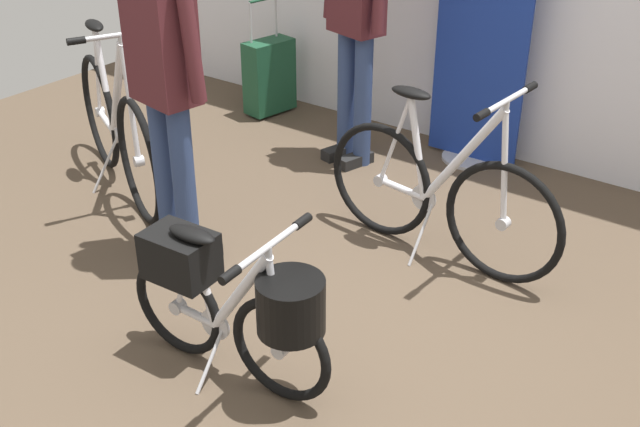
# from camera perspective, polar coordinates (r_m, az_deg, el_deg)

# --- Properties ---
(ground_plane) EXTENTS (7.38, 7.38, 0.00)m
(ground_plane) POSITION_cam_1_polar(r_m,az_deg,el_deg) (3.46, -1.29, -9.62)
(ground_plane) COLOR brown
(floor_banner_stand) EXTENTS (0.60, 0.36, 1.46)m
(floor_banner_stand) POSITION_cam_1_polar(r_m,az_deg,el_deg) (4.96, 11.45, 10.61)
(floor_banner_stand) COLOR #B7B7BC
(floor_banner_stand) RESTS_ON ground_plane
(folding_bike_foreground) EXTENTS (0.98, 0.53, 0.70)m
(folding_bike_foreground) POSITION_cam_1_polar(r_m,az_deg,el_deg) (3.10, -6.22, -6.17)
(folding_bike_foreground) COLOR black
(folding_bike_foreground) RESTS_ON ground_plane
(display_bike_left) EXTENTS (1.34, 0.53, 0.94)m
(display_bike_left) POSITION_cam_1_polar(r_m,az_deg,el_deg) (3.96, 8.61, 1.48)
(display_bike_left) COLOR black
(display_bike_left) RESTS_ON ground_plane
(display_bike_right) EXTENTS (1.39, 0.74, 1.05)m
(display_bike_right) POSITION_cam_1_polar(r_m,az_deg,el_deg) (4.71, -14.46, 5.99)
(display_bike_right) COLOR black
(display_bike_right) RESTS_ON ground_plane
(visitor_near_wall) EXTENTS (0.53, 0.32, 1.77)m
(visitor_near_wall) POSITION_cam_1_polar(r_m,az_deg,el_deg) (3.68, -11.24, 10.52)
(visitor_near_wall) COLOR navy
(visitor_near_wall) RESTS_ON ground_plane
(visitor_browsing) EXTENTS (0.52, 0.34, 1.72)m
(visitor_browsing) POSITION_cam_1_polar(r_m,az_deg,el_deg) (4.78, 2.63, 14.77)
(visitor_browsing) COLOR navy
(visitor_browsing) RESTS_ON ground_plane
(rolling_suitcase) EXTENTS (0.24, 0.39, 0.83)m
(rolling_suitcase) POSITION_cam_1_polar(r_m,az_deg,el_deg) (5.77, -3.69, 9.91)
(rolling_suitcase) COLOR #19472D
(rolling_suitcase) RESTS_ON ground_plane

